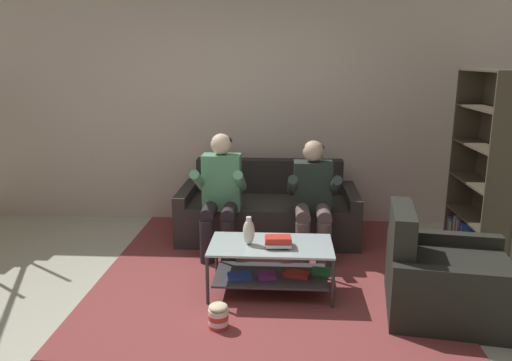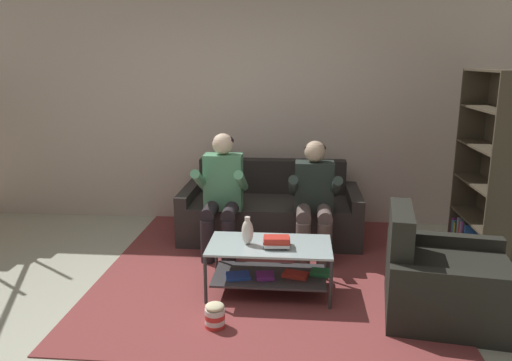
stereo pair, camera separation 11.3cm
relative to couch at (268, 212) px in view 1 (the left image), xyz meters
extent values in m
plane|color=#B9BCA6|center=(-0.34, -1.83, -0.28)|extent=(16.80, 16.80, 0.00)
cube|color=beige|center=(-0.34, 0.63, 1.17)|extent=(8.40, 0.12, 2.90)
cube|color=#302C29|center=(0.00, -0.05, -0.06)|extent=(1.66, 0.88, 0.43)
cube|color=#292523|center=(0.00, 0.30, 0.34)|extent=(1.66, 0.18, 0.38)
cube|color=#302C29|center=(-0.89, -0.05, 0.00)|extent=(0.13, 0.88, 0.55)
cube|color=#302C29|center=(0.89, -0.05, 0.00)|extent=(0.13, 0.88, 0.55)
cylinder|color=#262025|center=(-0.56, -0.79, -0.06)|extent=(0.14, 0.14, 0.43)
cylinder|color=#262025|center=(-0.36, -0.79, -0.06)|extent=(0.14, 0.14, 0.43)
cylinder|color=#262025|center=(-0.56, -0.61, 0.20)|extent=(0.14, 0.42, 0.14)
cylinder|color=#262025|center=(-0.36, -0.61, 0.20)|extent=(0.14, 0.42, 0.14)
cube|color=#539268|center=(-0.46, -0.41, 0.44)|extent=(0.38, 0.22, 0.57)
cylinder|color=#539268|center=(-0.66, -0.59, 0.49)|extent=(0.09, 0.49, 0.31)
cylinder|color=#539268|center=(-0.25, -0.59, 0.49)|extent=(0.09, 0.49, 0.31)
sphere|color=beige|center=(-0.46, -0.41, 0.83)|extent=(0.21, 0.21, 0.21)
ellipsoid|color=black|center=(-0.46, -0.39, 0.85)|extent=(0.21, 0.21, 0.13)
cylinder|color=brown|center=(0.36, -0.79, -0.06)|extent=(0.14, 0.14, 0.43)
cylinder|color=brown|center=(0.56, -0.79, -0.06)|extent=(0.14, 0.14, 0.43)
cylinder|color=brown|center=(0.36, -0.61, 0.20)|extent=(0.14, 0.42, 0.14)
cylinder|color=brown|center=(0.56, -0.61, 0.20)|extent=(0.14, 0.42, 0.14)
cube|color=#252F2A|center=(0.46, -0.41, 0.41)|extent=(0.38, 0.22, 0.50)
cylinder|color=#252F2A|center=(0.25, -0.59, 0.46)|extent=(0.09, 0.49, 0.31)
cylinder|color=#252F2A|center=(0.66, -0.59, 0.46)|extent=(0.09, 0.49, 0.31)
sphere|color=tan|center=(0.46, -0.41, 0.76)|extent=(0.21, 0.21, 0.21)
ellipsoid|color=black|center=(0.46, -0.39, 0.79)|extent=(0.21, 0.21, 0.13)
cube|color=#A8BCBD|center=(0.07, -1.37, 0.14)|extent=(1.02, 0.56, 0.02)
cube|color=#3D3B3D|center=(0.07, -1.37, -0.13)|extent=(0.94, 0.51, 0.02)
cylinder|color=#333737|center=(-0.42, -1.63, -0.06)|extent=(0.03, 0.03, 0.43)
cylinder|color=#333737|center=(0.57, -1.63, -0.06)|extent=(0.03, 0.03, 0.43)
cylinder|color=#333737|center=(-0.42, -1.10, -0.06)|extent=(0.03, 0.03, 0.43)
cylinder|color=#333737|center=(0.57, -1.10, -0.06)|extent=(0.03, 0.03, 0.43)
cube|color=blue|center=(-0.18, -1.44, -0.11)|extent=(0.23, 0.20, 0.02)
cube|color=purple|center=(0.04, -1.43, -0.10)|extent=(0.17, 0.17, 0.03)
cube|color=red|center=(0.29, -1.39, -0.10)|extent=(0.23, 0.18, 0.03)
cube|color=#2A8547|center=(0.50, -1.33, -0.10)|extent=(0.18, 0.15, 0.03)
cube|color=brown|center=(0.04, -0.81, -0.27)|extent=(3.00, 3.32, 0.01)
cube|color=#905E62|center=(0.04, -0.81, -0.27)|extent=(1.65, 1.83, 0.00)
ellipsoid|color=beige|center=(-0.11, -1.38, 0.26)|extent=(0.10, 0.10, 0.21)
cylinder|color=beige|center=(-0.11, -1.38, 0.37)|extent=(0.04, 0.04, 0.05)
cube|color=black|center=(0.13, -1.42, 0.16)|extent=(0.20, 0.14, 0.02)
cube|color=silver|center=(0.13, -1.42, 0.18)|extent=(0.22, 0.19, 0.02)
cube|color=red|center=(0.13, -1.42, 0.21)|extent=(0.23, 0.17, 0.02)
cube|color=red|center=(0.13, -1.44, 0.23)|extent=(0.21, 0.14, 0.03)
cube|color=#463C2D|center=(2.10, 0.12, 0.64)|extent=(0.29, 0.02, 1.83)
cube|color=#463C2D|center=(2.11, -0.83, 0.64)|extent=(0.29, 0.02, 1.83)
cube|color=#463C2D|center=(2.24, -0.35, 0.64)|extent=(0.04, 0.97, 1.83)
cube|color=#463C2D|center=(2.10, -0.35, -0.27)|extent=(0.30, 0.93, 0.02)
cube|color=#463C2D|center=(2.10, -0.35, 0.09)|extent=(0.30, 0.93, 0.02)
cube|color=#463C2D|center=(2.10, -0.35, 0.45)|extent=(0.30, 0.93, 0.02)
cube|color=#463C2D|center=(2.10, -0.35, 0.82)|extent=(0.30, 0.93, 0.02)
cube|color=#463C2D|center=(2.10, -0.35, 1.19)|extent=(0.30, 0.93, 0.02)
cube|color=#463C2D|center=(2.10, -0.35, 1.54)|extent=(0.30, 0.93, 0.02)
cube|color=#912D91|center=(2.10, 0.08, -0.15)|extent=(0.26, 0.04, 0.22)
cube|color=teal|center=(2.09, 0.04, -0.16)|extent=(0.24, 0.05, 0.21)
cube|color=gold|center=(2.07, -0.01, -0.16)|extent=(0.19, 0.04, 0.19)
cube|color=#232F31|center=(2.08, -0.06, -0.14)|extent=(0.22, 0.04, 0.23)
cube|color=#7B94A8|center=(2.07, -0.10, -0.11)|extent=(0.19, 0.05, 0.29)
cube|color=red|center=(2.07, -0.16, -0.13)|extent=(0.20, 0.04, 0.25)
cube|color=#7996B8|center=(2.07, -0.19, -0.12)|extent=(0.19, 0.03, 0.28)
cube|color=#873694|center=(2.09, -0.23, -0.12)|extent=(0.22, 0.05, 0.28)
cube|color=#242A29|center=(2.10, -0.29, -0.11)|extent=(0.24, 0.05, 0.30)
cube|color=blue|center=(2.09, -0.33, -0.12)|extent=(0.23, 0.04, 0.28)
cube|color=black|center=(1.46, -1.63, -0.07)|extent=(1.00, 0.80, 0.42)
cube|color=black|center=(1.09, -1.57, 0.34)|extent=(0.26, 0.69, 0.40)
cube|color=black|center=(1.40, -2.01, -0.02)|extent=(0.92, 0.24, 0.52)
cube|color=black|center=(1.51, -1.24, -0.02)|extent=(0.92, 0.24, 0.52)
cylinder|color=red|center=(-0.29, -1.98, -0.26)|extent=(0.15, 0.15, 0.04)
cylinder|color=white|center=(-0.29, -1.98, -0.22)|extent=(0.15, 0.15, 0.04)
cylinder|color=red|center=(-0.29, -1.98, -0.18)|extent=(0.15, 0.15, 0.04)
cylinder|color=white|center=(-0.29, -1.98, -0.14)|extent=(0.15, 0.15, 0.04)
ellipsoid|color=beige|center=(-0.29, -1.98, -0.11)|extent=(0.14, 0.14, 0.05)
camera|label=1|loc=(0.19, -5.26, 1.65)|focal=35.00mm
camera|label=2|loc=(0.30, -5.25, 1.65)|focal=35.00mm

